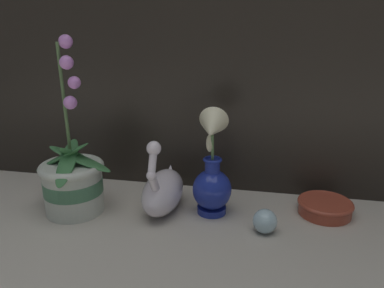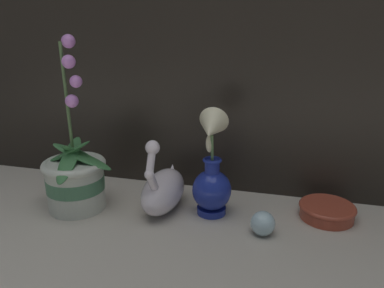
{
  "view_description": "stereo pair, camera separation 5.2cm",
  "coord_description": "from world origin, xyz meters",
  "px_view_note": "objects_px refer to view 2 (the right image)",
  "views": [
    {
      "loc": [
        0.15,
        -0.7,
        0.46
      ],
      "look_at": [
        -0.01,
        0.14,
        0.18
      ],
      "focal_mm": 35.0,
      "sensor_mm": 36.0,
      "label": 1
    },
    {
      "loc": [
        0.2,
        -0.69,
        0.46
      ],
      "look_at": [
        -0.01,
        0.14,
        0.18
      ],
      "focal_mm": 35.0,
      "sensor_mm": 36.0,
      "label": 2
    }
  ],
  "objects_px": {
    "swan_figurine": "(163,189)",
    "amber_dish": "(327,210)",
    "orchid_potted_plant": "(75,177)",
    "glass_sphere": "(263,223)",
    "blue_vase": "(212,176)"
  },
  "relations": [
    {
      "from": "orchid_potted_plant",
      "to": "glass_sphere",
      "type": "xyz_separation_m",
      "value": [
        0.48,
        -0.01,
        -0.06
      ]
    },
    {
      "from": "orchid_potted_plant",
      "to": "glass_sphere",
      "type": "distance_m",
      "value": 0.48
    },
    {
      "from": "blue_vase",
      "to": "amber_dish",
      "type": "xyz_separation_m",
      "value": [
        0.28,
        0.05,
        -0.08
      ]
    },
    {
      "from": "orchid_potted_plant",
      "to": "swan_figurine",
      "type": "height_order",
      "value": "orchid_potted_plant"
    },
    {
      "from": "amber_dish",
      "to": "blue_vase",
      "type": "bearing_deg",
      "value": -169.64
    },
    {
      "from": "orchid_potted_plant",
      "to": "glass_sphere",
      "type": "height_order",
      "value": "orchid_potted_plant"
    },
    {
      "from": "glass_sphere",
      "to": "amber_dish",
      "type": "height_order",
      "value": "glass_sphere"
    },
    {
      "from": "swan_figurine",
      "to": "glass_sphere",
      "type": "bearing_deg",
      "value": -13.95
    },
    {
      "from": "glass_sphere",
      "to": "swan_figurine",
      "type": "bearing_deg",
      "value": 166.05
    },
    {
      "from": "swan_figurine",
      "to": "glass_sphere",
      "type": "distance_m",
      "value": 0.27
    },
    {
      "from": "orchid_potted_plant",
      "to": "swan_figurine",
      "type": "bearing_deg",
      "value": 13.16
    },
    {
      "from": "blue_vase",
      "to": "glass_sphere",
      "type": "height_order",
      "value": "blue_vase"
    },
    {
      "from": "swan_figurine",
      "to": "amber_dish",
      "type": "height_order",
      "value": "swan_figurine"
    },
    {
      "from": "glass_sphere",
      "to": "amber_dish",
      "type": "distance_m",
      "value": 0.19
    },
    {
      "from": "glass_sphere",
      "to": "orchid_potted_plant",
      "type": "bearing_deg",
      "value": 178.45
    }
  ]
}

